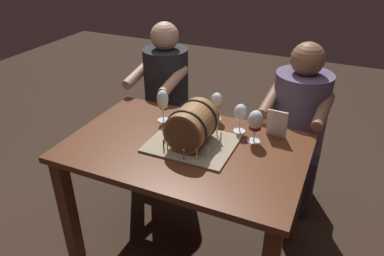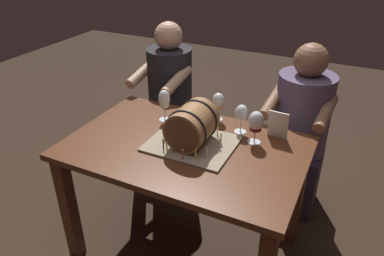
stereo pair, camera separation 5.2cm
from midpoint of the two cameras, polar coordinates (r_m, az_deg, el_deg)
ground_plane at (r=2.41m, az=-0.23°, el=-17.74°), size 8.00×8.00×0.00m
dining_table at (r=2.00m, az=-0.27°, el=-5.60°), size 1.25×0.81×0.74m
barrel_cake at (r=1.89m, az=0.79°, el=0.07°), size 0.44×0.37×0.23m
wine_glass_empty at (r=2.03m, az=8.42°, el=2.19°), size 0.07×0.07×0.17m
wine_glass_amber at (r=2.15m, az=4.80°, el=4.06°), size 0.07×0.07×0.17m
wine_glass_red at (r=1.94m, az=10.66°, el=0.82°), size 0.08×0.08×0.18m
wine_glass_white at (r=2.13m, az=-3.64°, el=4.33°), size 0.07×0.07×0.19m
menu_card at (r=2.02m, az=13.93°, el=0.46°), size 0.11×0.03×0.16m
person_seated_left at (r=2.76m, az=-2.81°, el=2.91°), size 0.37×0.47×1.19m
person_seated_right at (r=2.49m, az=16.77°, el=-1.37°), size 0.41×0.49×1.16m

